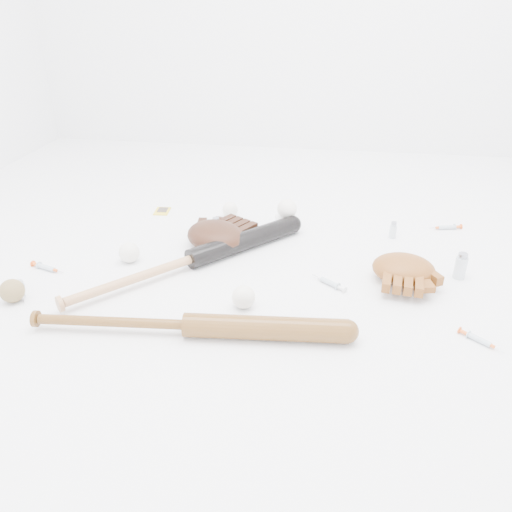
# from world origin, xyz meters

# --- Properties ---
(bat_dark) EXTENTS (0.71, 0.75, 0.07)m
(bat_dark) POSITION_xyz_m (-0.21, -0.00, 0.04)
(bat_dark) COLOR black
(bat_dark) RESTS_ON ground
(bat_wood) EXTENTS (0.92, 0.14, 0.07)m
(bat_wood) POSITION_xyz_m (-0.13, -0.37, 0.03)
(bat_wood) COLOR brown
(bat_wood) RESTS_ON ground
(glove_dark) EXTENTS (0.37, 0.37, 0.10)m
(glove_dark) POSITION_xyz_m (-0.17, 0.16, 0.05)
(glove_dark) COLOR #32190E
(glove_dark) RESTS_ON ground
(glove_tan) EXTENTS (0.27, 0.27, 0.09)m
(glove_tan) POSITION_xyz_m (0.48, 0.02, 0.04)
(glove_tan) COLOR brown
(glove_tan) RESTS_ON ground
(trading_card) EXTENTS (0.07, 0.09, 0.00)m
(trading_card) POSITION_xyz_m (-0.47, 0.45, 0.00)
(trading_card) COLOR yellow
(trading_card) RESTS_ON ground
(pedestal) EXTENTS (0.10, 0.10, 0.04)m
(pedestal) POSITION_xyz_m (0.07, 0.36, 0.02)
(pedestal) COLOR white
(pedestal) RESTS_ON ground
(baseball_on_pedestal) EXTENTS (0.08, 0.08, 0.08)m
(baseball_on_pedestal) POSITION_xyz_m (0.07, 0.36, 0.08)
(baseball_on_pedestal) COLOR white
(baseball_on_pedestal) RESTS_ON pedestal
(baseball_left) EXTENTS (0.07, 0.07, 0.07)m
(baseball_left) POSITION_xyz_m (-0.44, 0.01, 0.04)
(baseball_left) COLOR white
(baseball_left) RESTS_ON ground
(baseball_upper) EXTENTS (0.06, 0.06, 0.06)m
(baseball_upper) POSITION_xyz_m (-0.17, 0.44, 0.03)
(baseball_upper) COLOR white
(baseball_upper) RESTS_ON ground
(baseball_mid) EXTENTS (0.07, 0.07, 0.07)m
(baseball_mid) POSITION_xyz_m (-0.00, -0.21, 0.04)
(baseball_mid) COLOR white
(baseball_mid) RESTS_ON ground
(baseball_aged) EXTENTS (0.07, 0.07, 0.07)m
(baseball_aged) POSITION_xyz_m (-0.70, -0.29, 0.04)
(baseball_aged) COLOR olive
(baseball_aged) RESTS_ON ground
(syringe_0) EXTENTS (0.11, 0.14, 0.02)m
(syringe_0) POSITION_xyz_m (-0.70, -0.24, 0.01)
(syringe_0) COLOR #ADBCC6
(syringe_0) RESTS_ON ground
(syringe_1) EXTENTS (0.13, 0.11, 0.02)m
(syringe_1) POSITION_xyz_m (0.25, -0.05, 0.01)
(syringe_1) COLOR #ADBCC6
(syringe_1) RESTS_ON ground
(syringe_2) EXTENTS (0.12, 0.14, 0.02)m
(syringe_2) POSITION_xyz_m (-0.09, 0.30, 0.01)
(syringe_2) COLOR #ADBCC6
(syringe_2) RESTS_ON ground
(syringe_3) EXTENTS (0.12, 0.11, 0.02)m
(syringe_3) POSITION_xyz_m (0.66, -0.28, 0.01)
(syringe_3) COLOR #ADBCC6
(syringe_3) RESTS_ON ground
(syringe_4) EXTENTS (0.15, 0.06, 0.02)m
(syringe_4) POSITION_xyz_m (0.70, 0.45, 0.01)
(syringe_4) COLOR #ADBCC6
(syringe_4) RESTS_ON ground
(syringe_5) EXTENTS (0.15, 0.07, 0.02)m
(syringe_5) POSITION_xyz_m (-0.70, -0.09, 0.01)
(syringe_5) COLOR #ADBCC6
(syringe_5) RESTS_ON ground
(vial_0) EXTENTS (0.02, 0.02, 0.06)m
(vial_0) POSITION_xyz_m (0.07, 0.45, 0.03)
(vial_0) COLOR silver
(vial_0) RESTS_ON ground
(vial_1) EXTENTS (0.03, 0.03, 0.07)m
(vial_1) POSITION_xyz_m (0.48, 0.34, 0.03)
(vial_1) COLOR silver
(vial_1) RESTS_ON ground
(vial_2) EXTENTS (0.03, 0.03, 0.08)m
(vial_2) POSITION_xyz_m (-0.19, 0.24, 0.04)
(vial_2) COLOR silver
(vial_2) RESTS_ON ground
(vial_3) EXTENTS (0.04, 0.04, 0.09)m
(vial_3) POSITION_xyz_m (0.67, 0.07, 0.04)
(vial_3) COLOR silver
(vial_3) RESTS_ON ground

